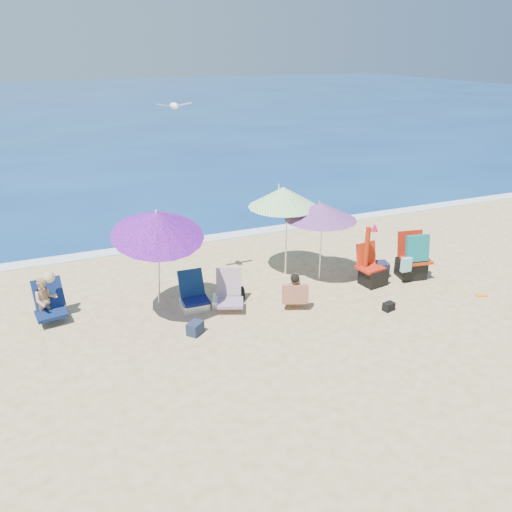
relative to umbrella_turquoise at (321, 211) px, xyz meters
name	(u,v)px	position (x,y,z in m)	size (l,w,h in m)	color
ground	(289,323)	(-1.53, -1.62, -1.66)	(120.00, 120.00, 0.00)	#D8BC84
sea	(83,104)	(-1.53, 43.38, -1.71)	(120.00, 80.00, 0.12)	navy
foam	(210,238)	(-1.53, 3.48, -1.64)	(120.00, 0.50, 0.04)	white
umbrella_turquoise	(321,211)	(0.00, 0.00, 0.00)	(1.95, 1.95, 1.88)	white
umbrella_striped	(283,197)	(-0.64, 0.63, 0.23)	(2.10, 2.10, 2.16)	white
umbrella_blue	(158,224)	(-3.75, -0.42, 0.33)	(1.90, 1.97, 2.43)	silver
furled_umbrella	(368,251)	(0.85, -0.70, -0.82)	(0.20, 0.36, 1.52)	#A0250B
chair_navy	(194,298)	(-3.09, -0.25, -1.46)	(0.57, 0.68, 0.74)	#0C1448
chair_rainbow	(227,297)	(-2.42, -0.45, -1.46)	(0.75, 0.94, 0.75)	#DD4E54
camp_chair_left	(372,272)	(0.99, -0.74, -1.37)	(0.67, 0.64, 0.95)	#B6200D
camp_chair_right	(412,262)	(2.05, -0.81, -1.25)	(0.91, 0.75, 1.13)	red
person_center	(295,291)	(-1.16, -1.09, -1.28)	(0.61, 0.59, 0.78)	tan
person_left	(47,300)	(-5.91, 0.30, -1.19)	(0.63, 0.80, 1.04)	tan
bag_navy_a	(195,328)	(-3.37, -1.29, -1.54)	(0.38, 0.37, 0.24)	#1C263E
bag_black_a	(237,293)	(-2.10, -0.22, -1.55)	(0.34, 0.28, 0.22)	black
bag_navy_b	(378,269)	(1.39, -0.43, -1.49)	(0.52, 0.44, 0.34)	#1A1E39
bag_black_b	(389,307)	(0.59, -1.95, -1.57)	(0.26, 0.20, 0.18)	black
orange_item	(481,295)	(2.87, -2.20, -1.64)	(0.27, 0.19, 0.03)	orange
seagull	(174,106)	(-3.03, 0.66, 2.33)	(0.71, 0.32, 0.12)	white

